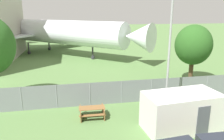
% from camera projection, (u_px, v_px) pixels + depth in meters
% --- Properties ---
extents(perimeter_fence, '(56.07, 0.07, 1.88)m').
position_uv_depth(perimeter_fence, '(90.00, 94.00, 17.10)').
color(perimeter_fence, gray).
rests_on(perimeter_fence, ground).
extents(airplane, '(32.93, 30.19, 11.74)m').
position_uv_depth(airplane, '(43.00, 31.00, 38.63)').
color(airplane, white).
rests_on(airplane, ground).
extents(portable_cabin, '(4.85, 2.76, 2.37)m').
position_uv_depth(portable_cabin, '(181.00, 111.00, 13.61)').
color(portable_cabin, silver).
rests_on(portable_cabin, ground).
extents(picnic_bench_near_cabin, '(1.83, 1.45, 0.76)m').
position_uv_depth(picnic_bench_near_cabin, '(92.00, 111.00, 15.24)').
color(picnic_bench_near_cabin, brown).
rests_on(picnic_bench_near_cabin, ground).
extents(tree_near_hangar, '(3.66, 3.66, 5.99)m').
position_uv_depth(tree_near_hangar, '(193.00, 45.00, 21.88)').
color(tree_near_hangar, '#4C3823').
rests_on(tree_near_hangar, ground).
extents(light_mast, '(0.44, 0.44, 9.28)m').
position_uv_depth(light_mast, '(170.00, 36.00, 15.26)').
color(light_mast, '#99999E').
rests_on(light_mast, ground).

